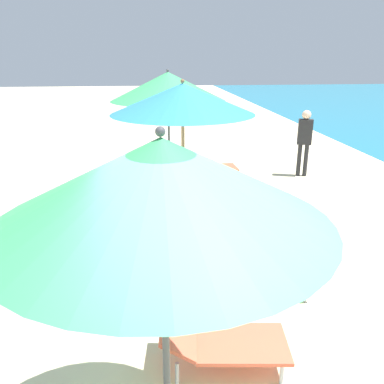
% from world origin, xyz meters
% --- Properties ---
extents(umbrella_nearest, '(2.06, 2.06, 2.66)m').
position_xyz_m(umbrella_nearest, '(-0.81, -0.07, 2.34)').
color(umbrella_nearest, '#4C4C51').
rests_on(umbrella_nearest, ground).
extents(lounger_nearest_shoreside, '(1.34, 0.75, 0.51)m').
position_xyz_m(lounger_nearest_shoreside, '(-0.20, 0.94, 0.30)').
color(lounger_nearest_shoreside, '#D8593F').
rests_on(lounger_nearest_shoreside, ground).
extents(umbrella_second, '(2.10, 2.10, 2.72)m').
position_xyz_m(umbrella_second, '(-0.37, 3.47, 2.44)').
color(umbrella_second, olive).
rests_on(umbrella_second, ground).
extents(lounger_second_shoreside, '(1.34, 0.88, 0.59)m').
position_xyz_m(lounger_second_shoreside, '(0.27, 4.76, 0.28)').
color(lounger_second_shoreside, '#D8593F').
rests_on(lounger_second_shoreside, ground).
extents(lounger_second_inland, '(1.45, 0.69, 0.50)m').
position_xyz_m(lounger_second_inland, '(0.43, 2.20, 0.25)').
color(lounger_second_inland, '#4CA572').
rests_on(lounger_second_inland, ground).
extents(umbrella_farthest, '(2.48, 2.48, 2.76)m').
position_xyz_m(umbrella_farthest, '(-0.42, 6.36, 2.40)').
color(umbrella_farthest, '#4C4C51').
rests_on(umbrella_farthest, ground).
extents(lounger_farthest_shoreside, '(1.41, 0.73, 0.56)m').
position_xyz_m(lounger_farthest_shoreside, '(0.65, 7.35, 0.32)').
color(lounger_farthest_shoreside, '#D8593F').
rests_on(lounger_farthest_shoreside, ground).
extents(person_walking_near, '(0.41, 0.33, 1.72)m').
position_xyz_m(person_walking_near, '(3.13, 7.37, 1.05)').
color(person_walking_near, '#262628').
rests_on(person_walking_near, ground).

